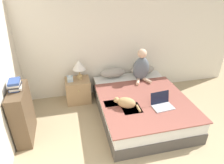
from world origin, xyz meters
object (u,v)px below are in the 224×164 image
Objects in this scene: pillow_near at (113,73)px; tissue_box at (70,79)px; bed at (141,105)px; person_sitting at (141,67)px; table_lamp at (79,65)px; cat_tabby at (126,103)px; laptop_open at (162,104)px; pillow_far at (143,70)px; bookshelf at (22,114)px; book_stack_top at (15,85)px; nightstand at (78,90)px.

tissue_box is (-0.96, -0.10, 0.01)m from pillow_near.
person_sitting is (0.21, 0.62, 0.54)m from bed.
pillow_near is 4.15× the size of tissue_box.
table_lamp is 0.34m from tissue_box.
cat_tabby is 1.43m from tissue_box.
cat_tabby is 0.65m from laptop_open.
table_lamp reaches higher than tissue_box.
table_lamp reaches higher than pillow_far.
book_stack_top is at bearing 81.03° from bookshelf.
cat_tabby is 2.98× the size of tissue_box.
book_stack_top is at bearing 167.14° from laptop_open.
book_stack_top is at bearing -158.29° from pillow_far.
person_sitting reaches higher than tissue_box.
cat_tabby is 1.82m from book_stack_top.
book_stack_top is (-1.80, -1.00, 0.47)m from pillow_near.
bed is at bearing -111.88° from pillow_far.
bookshelf is 3.82× the size of book_stack_top.
bed is 0.56m from laptop_open.
bed is at bearing -113.35° from cat_tabby.
nightstand is 1.37m from bookshelf.
tissue_box is (-1.31, 0.80, 0.35)m from bed.
table_lamp is at bearing 169.52° from person_sitting.
nightstand is at bearing 132.97° from laptop_open.
pillow_far is at bearing 78.74° from laptop_open.
bed is 1.02m from pillow_far.
bookshelf is (-2.38, 0.31, -0.04)m from laptop_open.
bookshelf is (-2.16, -0.11, 0.25)m from bed.
pillow_far is at bearing 0.00° from pillow_near.
table_lamp is 3.14× the size of tissue_box.
person_sitting reaches higher than pillow_far.
tissue_box is (-1.54, 1.22, 0.07)m from laptop_open.
table_lamp is (-0.74, -0.03, 0.27)m from pillow_near.
nightstand is at bearing -177.07° from pillow_far.
pillow_far is 0.81× the size of person_sitting.
pillow_far is 1.49m from table_lamp.
person_sitting reaches higher than table_lamp.
table_lamp is (-1.31, 0.24, 0.07)m from person_sitting.
person_sitting is at bearing 71.35° from bed.
table_lamp is at bearing 16.04° from tissue_box.
nightstand is at bearing 171.81° from person_sitting.
bed is 1.58m from tissue_box.
table_lamp is 0.46× the size of bookshelf.
pillow_far is 2.71m from bookshelf.
bookshelf reaches higher than pillow_far.
person_sitting is at bearing -93.68° from cat_tabby.
book_stack_top reaches higher than cat_tabby.
laptop_open is at bearing -44.18° from table_lamp.
bookshelf is at bearing -136.88° from nightstand.
laptop_open is 0.73× the size of nightstand.
book_stack_top reaches higher than nightstand.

